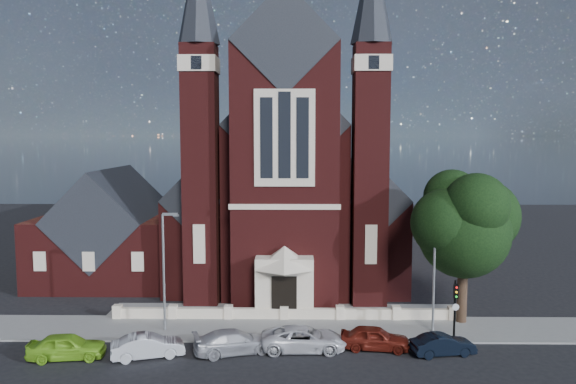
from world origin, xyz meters
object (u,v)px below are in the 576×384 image
street_lamp_left (165,265)px  car_silver_b (234,342)px  car_dark_red (375,338)px  church (287,186)px  street_tree (467,226)px  car_white_suv (304,339)px  car_navy (443,345)px  car_lime_van (67,346)px  parish_hall (113,236)px  street_lamp_right (436,266)px  car_silver_a (148,346)px  traffic_signal (455,302)px

street_lamp_left → car_silver_b: (4.98, -3.69, -3.89)m
car_dark_red → church: bearing=22.0°
church → street_tree: church is taller
car_white_suv → car_navy: (8.37, -0.63, -0.10)m
car_white_suv → car_lime_van: bearing=94.6°
street_lamp_left → car_navy: street_lamp_left is taller
church → parish_hall: church is taller
street_lamp_left → car_dark_red: (13.62, -2.98, -3.87)m
car_navy → car_white_suv: bearing=74.9°
car_lime_van → street_lamp_left: bearing=-53.5°
church → car_silver_b: bearing=-97.4°
street_lamp_left → car_silver_b: street_lamp_left is taller
car_silver_b → church: bearing=-25.8°
street_lamp_right → car_silver_a: size_ratio=1.89×
church → street_lamp_right: church is taller
parish_hall → car_dark_red: (21.71, -16.98, -3.28)m
car_navy → car_dark_red: bearing=67.4°
car_lime_van → car_white_suv: 14.11m
church → street_lamp_left: 20.84m
car_lime_van → car_dark_red: (18.42, 1.72, -0.03)m
church → car_silver_a: (-7.98, -23.39, -7.48)m
car_navy → traffic_signal: bearing=-41.2°
car_dark_red → car_navy: bearing=-94.4°
parish_hall → car_navy: parish_hall is taller
street_lamp_right → car_dark_red: 6.56m
street_tree → traffic_signal: size_ratio=2.67×
street_lamp_left → car_silver_a: (-0.07, -4.45, -3.89)m
traffic_signal → car_silver_b: 14.21m
street_tree → car_silver_a: size_ratio=2.51×
traffic_signal → car_silver_a: bearing=-171.4°
church → car_lime_van: size_ratio=7.83×
church → street_lamp_left: bearing=-112.7°
street_lamp_right → car_silver_b: 14.08m
street_lamp_left → traffic_signal: size_ratio=2.02×
church → car_silver_a: bearing=-108.8°
street_tree → street_lamp_left: street_tree is taller
street_lamp_right → car_silver_b: (-13.02, -3.69, -3.89)m
car_navy → car_lime_van: bearing=81.5°
street_lamp_right → traffic_signal: street_lamp_right is taller
car_silver_a → car_silver_b: (5.05, 0.76, 0.01)m
parish_hall → street_lamp_right: size_ratio=1.51×
car_silver_a → car_dark_red: car_dark_red is taller
street_lamp_left → street_tree: bearing=4.8°
parish_hall → street_lamp_right: parish_hall is taller
street_lamp_right → car_white_suv: size_ratio=1.54×
street_lamp_left → traffic_signal: (18.91, -1.57, -2.02)m
parish_hall → car_white_suv: bearing=-44.8°
car_silver_a → street_tree: bearing=-91.1°
street_lamp_left → car_silver_a: 5.92m
church → car_white_suv: 23.38m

